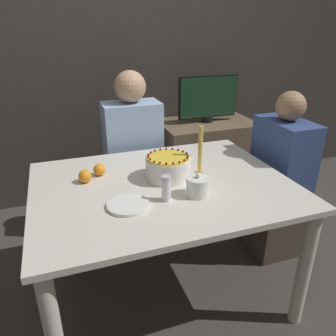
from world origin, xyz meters
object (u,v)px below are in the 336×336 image
at_px(person_woman_floral, 278,188).
at_px(tv_monitor, 208,98).
at_px(sugar_bowl, 198,186).
at_px(sugar_shaker, 166,188).
at_px(candle, 200,156).
at_px(person_man_blue_shirt, 134,166).
at_px(cake, 168,167).

distance_m(person_woman_floral, tv_monitor, 1.04).
bearing_deg(tv_monitor, sugar_bowl, -117.58).
xyz_separation_m(sugar_shaker, person_woman_floral, (0.92, 0.32, -0.31)).
bearing_deg(candle, sugar_bowl, -116.72).
relative_size(person_man_blue_shirt, person_woman_floral, 1.08).
relative_size(candle, tv_monitor, 0.53).
distance_m(sugar_shaker, candle, 0.33).
xyz_separation_m(cake, sugar_bowl, (0.07, -0.24, -0.01)).
distance_m(sugar_bowl, tv_monitor, 1.43).
bearing_deg(sugar_shaker, cake, 68.75).
height_order(sugar_shaker, person_woman_floral, person_woman_floral).
xyz_separation_m(candle, tv_monitor, (0.56, 1.06, 0.06)).
bearing_deg(person_woman_floral, person_man_blue_shirt, 56.19).
distance_m(sugar_shaker, person_man_blue_shirt, 0.93).
height_order(candle, tv_monitor, tv_monitor).
relative_size(person_man_blue_shirt, tv_monitor, 2.25).
bearing_deg(cake, sugar_bowl, -73.33).
bearing_deg(sugar_bowl, tv_monitor, 62.42).
relative_size(sugar_shaker, candle, 0.45).
relative_size(sugar_bowl, person_man_blue_shirt, 0.10).
height_order(person_woman_floral, tv_monitor, person_woman_floral).
height_order(cake, person_woman_floral, person_woman_floral).
xyz_separation_m(sugar_bowl, candle, (0.10, 0.20, 0.07)).
bearing_deg(person_man_blue_shirt, sugar_shaker, 86.62).
bearing_deg(person_man_blue_shirt, candle, 106.81).
height_order(sugar_bowl, candle, candle).
height_order(sugar_bowl, person_woman_floral, person_woman_floral).
bearing_deg(cake, candle, -11.16).
distance_m(person_man_blue_shirt, tv_monitor, 0.93).
relative_size(sugar_bowl, person_woman_floral, 0.10).
bearing_deg(tv_monitor, person_man_blue_shirt, -154.50).
bearing_deg(person_woman_floral, candle, 100.29).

